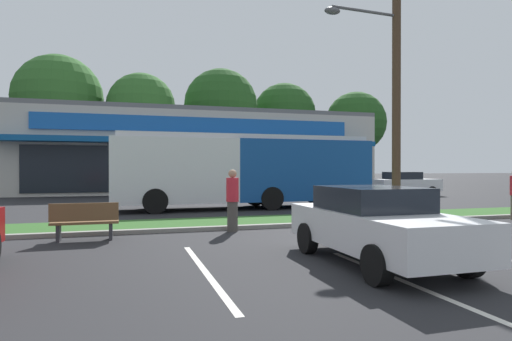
{
  "coord_description": "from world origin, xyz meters",
  "views": [
    {
      "loc": [
        -6.8,
        0.5,
        1.81
      ],
      "look_at": [
        -1.49,
        18.1,
        1.7
      ],
      "focal_mm": 30.3,
      "sensor_mm": 36.0,
      "label": 1
    }
  ],
  "objects_px": {
    "utility_pole": "(393,68)",
    "car_2": "(376,224)",
    "city_bus": "(245,169)",
    "bus_stop_bench": "(85,221)",
    "car_4": "(264,185)",
    "car_3": "(405,183)",
    "pedestrian_by_pole": "(232,200)"
  },
  "relations": [
    {
      "from": "car_3",
      "to": "car_4",
      "type": "xyz_separation_m",
      "value": [
        -9.49,
        0.15,
        -0.0
      ]
    },
    {
      "from": "car_3",
      "to": "car_4",
      "type": "distance_m",
      "value": 9.49
    },
    {
      "from": "car_4",
      "to": "bus_stop_bench",
      "type": "bearing_deg",
      "value": -124.7
    },
    {
      "from": "city_bus",
      "to": "car_3",
      "type": "height_order",
      "value": "city_bus"
    },
    {
      "from": "pedestrian_by_pole",
      "to": "utility_pole",
      "type": "bearing_deg",
      "value": 115.54
    },
    {
      "from": "utility_pole",
      "to": "pedestrian_by_pole",
      "type": "relative_size",
      "value": 5.67
    },
    {
      "from": "car_2",
      "to": "utility_pole",
      "type": "bearing_deg",
      "value": 143.33
    },
    {
      "from": "city_bus",
      "to": "bus_stop_bench",
      "type": "xyz_separation_m",
      "value": [
        -6.06,
        -7.18,
        -1.26
      ]
    },
    {
      "from": "car_4",
      "to": "pedestrian_by_pole",
      "type": "distance_m",
      "value": 13.08
    },
    {
      "from": "city_bus",
      "to": "bus_stop_bench",
      "type": "height_order",
      "value": "city_bus"
    },
    {
      "from": "bus_stop_bench",
      "to": "car_2",
      "type": "bearing_deg",
      "value": 142.21
    },
    {
      "from": "city_bus",
      "to": "car_4",
      "type": "relative_size",
      "value": 2.72
    },
    {
      "from": "car_2",
      "to": "bus_stop_bench",
      "type": "bearing_deg",
      "value": -127.79
    },
    {
      "from": "pedestrian_by_pole",
      "to": "car_3",
      "type": "bearing_deg",
      "value": 143.74
    },
    {
      "from": "utility_pole",
      "to": "city_bus",
      "type": "relative_size",
      "value": 0.86
    },
    {
      "from": "bus_stop_bench",
      "to": "car_3",
      "type": "height_order",
      "value": "car_3"
    },
    {
      "from": "car_3",
      "to": "pedestrian_by_pole",
      "type": "bearing_deg",
      "value": -140.15
    },
    {
      "from": "utility_pole",
      "to": "car_3",
      "type": "xyz_separation_m",
      "value": [
        8.21,
        10.72,
        -4.55
      ]
    },
    {
      "from": "city_bus",
      "to": "pedestrian_by_pole",
      "type": "height_order",
      "value": "city_bus"
    },
    {
      "from": "car_2",
      "to": "pedestrian_by_pole",
      "type": "relative_size",
      "value": 2.42
    },
    {
      "from": "bus_stop_bench",
      "to": "pedestrian_by_pole",
      "type": "xyz_separation_m",
      "value": [
        3.88,
        0.5,
        0.38
      ]
    },
    {
      "from": "utility_pole",
      "to": "city_bus",
      "type": "distance_m",
      "value": 7.6
    },
    {
      "from": "car_3",
      "to": "car_4",
      "type": "relative_size",
      "value": 1.02
    },
    {
      "from": "car_2",
      "to": "car_3",
      "type": "relative_size",
      "value": 0.98
    },
    {
      "from": "utility_pole",
      "to": "bus_stop_bench",
      "type": "xyz_separation_m",
      "value": [
        -10.02,
        -1.77,
        -4.84
      ]
    },
    {
      "from": "bus_stop_bench",
      "to": "utility_pole",
      "type": "bearing_deg",
      "value": -170.01
    },
    {
      "from": "city_bus",
      "to": "utility_pole",
      "type": "bearing_deg",
      "value": 125.32
    },
    {
      "from": "utility_pole",
      "to": "car_2",
      "type": "relative_size",
      "value": 2.34
    },
    {
      "from": "bus_stop_bench",
      "to": "car_4",
      "type": "bearing_deg",
      "value": -124.7
    },
    {
      "from": "city_bus",
      "to": "car_4",
      "type": "bearing_deg",
      "value": -117.16
    },
    {
      "from": "car_2",
      "to": "pedestrian_by_pole",
      "type": "xyz_separation_m",
      "value": [
        -1.64,
        4.78,
        0.13
      ]
    },
    {
      "from": "bus_stop_bench",
      "to": "car_2",
      "type": "relative_size",
      "value": 0.38
    }
  ]
}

